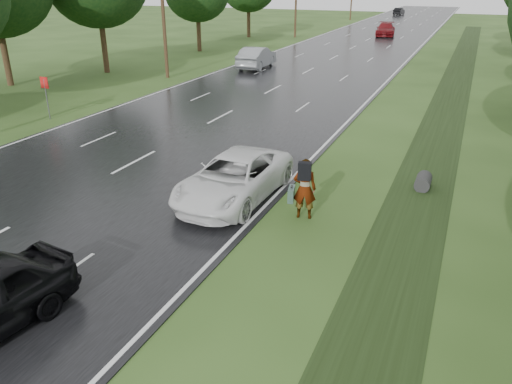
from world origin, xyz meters
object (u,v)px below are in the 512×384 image
object	(u,v)px
road_sign	(45,89)
pedestrian	(304,188)
silver_sedan	(257,57)
white_pickup	(234,178)

from	to	relation	value
road_sign	pedestrian	bearing A→B (deg)	-20.12
silver_sedan	white_pickup	bearing A→B (deg)	108.00
pedestrian	silver_sedan	bearing A→B (deg)	-76.26
pedestrian	silver_sedan	world-z (taller)	pedestrian
pedestrian	white_pickup	xyz separation A→B (m)	(-2.68, 0.42, -0.23)
pedestrian	white_pickup	bearing A→B (deg)	-21.40
pedestrian	white_pickup	size ratio (longest dim) A/B	0.36
road_sign	white_pickup	bearing A→B (deg)	-22.12
road_sign	silver_sedan	bearing A→B (deg)	78.29
silver_sedan	pedestrian	bearing A→B (deg)	112.70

